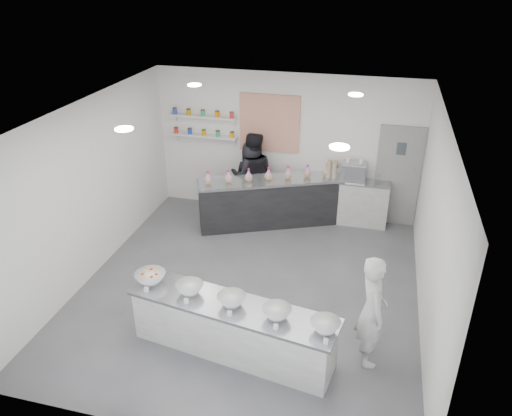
{
  "coord_description": "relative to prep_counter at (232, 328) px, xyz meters",
  "views": [
    {
      "loc": [
        1.83,
        -6.66,
        4.98
      ],
      "look_at": [
        0.02,
        0.4,
        1.32
      ],
      "focal_mm": 35.0,
      "sensor_mm": 36.0,
      "label": 1
    }
  ],
  "objects": [
    {
      "name": "back_bar",
      "position": [
        -0.19,
        3.85,
        0.1
      ],
      "size": [
        3.2,
        1.86,
        1.0
      ],
      "primitive_type": "cube",
      "rotation": [
        0.0,
        0.0,
        0.42
      ],
      "color": "black",
      "rests_on": "floor"
    },
    {
      "name": "back_door",
      "position": [
        2.13,
        4.47,
        0.65
      ],
      "size": [
        0.88,
        0.04,
        2.1
      ],
      "primitive_type": "cube",
      "color": "gray",
      "rests_on": "floor"
    },
    {
      "name": "downlight_3",
      "position": [
        1.23,
        3.1,
        2.58
      ],
      "size": [
        0.24,
        0.24,
        0.02
      ],
      "primitive_type": "cylinder",
      "color": "white",
      "rests_on": "ceiling"
    },
    {
      "name": "jar_shelf_upper",
      "position": [
        -1.92,
        4.4,
        1.62
      ],
      "size": [
        1.45,
        0.22,
        0.04
      ],
      "primitive_type": "cube",
      "color": "silver",
      "rests_on": "back_wall"
    },
    {
      "name": "staff_right",
      "position": [
        -0.8,
        4.1,
        0.43
      ],
      "size": [
        0.9,
        0.68,
        1.66
      ],
      "primitive_type": "imported",
      "rotation": [
        0.0,
        0.0,
        2.94
      ],
      "color": "black",
      "rests_on": "floor"
    },
    {
      "name": "floor",
      "position": [
        -0.17,
        1.5,
        -0.4
      ],
      "size": [
        6.0,
        6.0,
        0.0
      ],
      "primitive_type": "plane",
      "color": "#515156",
      "rests_on": "ground"
    },
    {
      "name": "cup_stacks",
      "position": [
        0.83,
        4.28,
        0.73
      ],
      "size": [
        0.24,
        0.24,
        0.37
      ],
      "primitive_type": null,
      "color": "#8F7A5D",
      "rests_on": "espresso_ledge"
    },
    {
      "name": "woman_prep",
      "position": [
        1.83,
        0.32,
        0.42
      ],
      "size": [
        0.54,
        0.68,
        1.64
      ],
      "primitive_type": "imported",
      "rotation": [
        0.0,
        0.0,
        1.84
      ],
      "color": "silver",
      "rests_on": "floor"
    },
    {
      "name": "left_wall",
      "position": [
        -2.92,
        1.5,
        1.1
      ],
      "size": [
        0.0,
        6.0,
        6.0
      ],
      "primitive_type": "plane",
      "rotation": [
        1.57,
        0.0,
        1.57
      ],
      "color": "white",
      "rests_on": "floor"
    },
    {
      "name": "espresso_ledge",
      "position": [
        1.38,
        4.28,
        0.07
      ],
      "size": [
        1.28,
        0.41,
        0.95
      ],
      "primitive_type": "cube",
      "color": "#A8A8A4",
      "rests_on": "floor"
    },
    {
      "name": "label_cards",
      "position": [
        0.08,
        -0.51,
        0.44
      ],
      "size": [
        2.66,
        0.04,
        0.07
      ],
      "primitive_type": null,
      "color": "white",
      "rests_on": "prep_counter"
    },
    {
      "name": "prep_counter",
      "position": [
        0.0,
        0.0,
        0.0
      ],
      "size": [
        3.0,
        1.14,
        0.8
      ],
      "primitive_type": "cube",
      "rotation": [
        0.0,
        0.0,
        -0.17
      ],
      "color": "#A8A8A4",
      "rests_on": "floor"
    },
    {
      "name": "downlight_1",
      "position": [
        1.23,
        0.5,
        2.58
      ],
      "size": [
        0.24,
        0.24,
        0.02
      ],
      "primitive_type": "cylinder",
      "color": "white",
      "rests_on": "ceiling"
    },
    {
      "name": "jar_shelf_lower",
      "position": [
        -1.92,
        4.4,
        1.2
      ],
      "size": [
        1.45,
        0.22,
        0.04
      ],
      "primitive_type": "cube",
      "color": "silver",
      "rests_on": "back_wall"
    },
    {
      "name": "espresso_machine",
      "position": [
        1.26,
        4.28,
        0.74
      ],
      "size": [
        0.49,
        0.34,
        0.37
      ],
      "primitive_type": "cube",
      "color": "#93969E",
      "rests_on": "espresso_ledge"
    },
    {
      "name": "sneeze_guard",
      "position": [
        -0.07,
        3.6,
        0.74
      ],
      "size": [
        2.92,
        1.31,
        0.27
      ],
      "primitive_type": "cube",
      "rotation": [
        0.0,
        0.0,
        0.42
      ],
      "color": "white",
      "rests_on": "back_bar"
    },
    {
      "name": "back_wall",
      "position": [
        -0.17,
        4.5,
        1.1
      ],
      "size": [
        5.5,
        0.0,
        5.5
      ],
      "primitive_type": "plane",
      "rotation": [
        1.57,
        0.0,
        0.0
      ],
      "color": "white",
      "rests_on": "floor"
    },
    {
      "name": "downlight_0",
      "position": [
        -1.57,
        0.5,
        2.58
      ],
      "size": [
        0.24,
        0.24,
        0.02
      ],
      "primitive_type": "cylinder",
      "color": "white",
      "rests_on": "ceiling"
    },
    {
      "name": "right_wall",
      "position": [
        2.58,
        1.5,
        1.1
      ],
      "size": [
        0.0,
        6.0,
        6.0
      ],
      "primitive_type": "plane",
      "rotation": [
        1.57,
        0.0,
        -1.57
      ],
      "color": "white",
      "rests_on": "floor"
    },
    {
      "name": "staff_left",
      "position": [
        -0.79,
        4.1,
        0.53
      ],
      "size": [
        1.03,
        0.88,
        1.85
      ],
      "primitive_type": "imported",
      "rotation": [
        0.0,
        0.0,
        3.36
      ],
      "color": "black",
      "rests_on": "floor"
    },
    {
      "name": "downlight_2",
      "position": [
        -1.57,
        3.1,
        2.58
      ],
      "size": [
        0.24,
        0.24,
        0.02
      ],
      "primitive_type": "cylinder",
      "color": "white",
      "rests_on": "ceiling"
    },
    {
      "name": "ceiling",
      "position": [
        -0.17,
        1.5,
        2.6
      ],
      "size": [
        6.0,
        6.0,
        0.0
      ],
      "primitive_type": "plane",
      "rotation": [
        3.14,
        0.0,
        0.0
      ],
      "color": "white",
      "rests_on": "floor"
    },
    {
      "name": "cookie_bags",
      "position": [
        -0.19,
        3.85,
        0.74
      ],
      "size": [
        2.76,
        1.34,
        0.28
      ],
      "primitive_type": null,
      "rotation": [
        0.0,
        0.0,
        0.42
      ],
      "color": "pink",
      "rests_on": "back_bar"
    },
    {
      "name": "prep_bowls",
      "position": [
        0.0,
        0.0,
        0.48
      ],
      "size": [
        3.03,
        0.97,
        0.16
      ],
      "primitive_type": null,
      "rotation": [
        0.0,
        0.0,
        -0.17
      ],
      "color": "white",
      "rests_on": "prep_counter"
    },
    {
      "name": "preserve_jars",
      "position": [
        -1.92,
        4.38,
        1.48
      ],
      "size": [
        1.45,
        0.1,
        0.56
      ],
      "primitive_type": null,
      "color": "red",
      "rests_on": "jar_shelf_lower"
    },
    {
      "name": "pattern_panel",
      "position": [
        -0.52,
        4.48,
        1.55
      ],
      "size": [
        1.25,
        0.03,
        1.2
      ],
      "primitive_type": "cube",
      "color": "#BC3709",
      "rests_on": "back_wall"
    }
  ]
}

